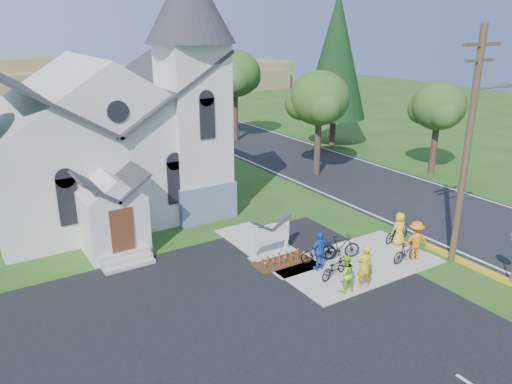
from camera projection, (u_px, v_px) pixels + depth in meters
ground at (338, 277)px, 20.62m from camera, size 120.00×120.00×0.00m
parking_lot at (209, 362)px, 15.49m from camera, size 20.00×16.00×0.02m
road at (307, 161)px, 37.66m from camera, size 8.00×90.00×0.02m
sidewalk at (356, 263)px, 21.77m from camera, size 7.00×4.00×0.05m
church at (106, 118)px, 26.15m from camera, size 12.35×12.00×13.00m
church_sign at (271, 234)px, 22.24m from camera, size 2.20×0.40×1.70m
flower_bed at (282, 262)px, 21.84m from camera, size 2.60×1.10×0.07m
utility_pole at (469, 141)px, 20.37m from camera, size 3.45×0.28×10.00m
tree_road_near at (319, 99)px, 32.82m from camera, size 4.00×4.00×7.05m
tree_road_mid at (235, 74)px, 42.49m from camera, size 4.40×4.40×7.80m
tree_road_far at (439, 107)px, 33.34m from camera, size 3.60×3.60×6.30m
conifer at (336, 56)px, 40.19m from camera, size 5.20×5.20×12.40m
distant_hills at (78, 83)px, 66.69m from camera, size 61.00×10.00×5.60m
cyclist_0 at (365, 267)px, 19.48m from camera, size 0.76×0.61×1.81m
bike_0 at (334, 267)px, 20.44m from camera, size 1.76×0.98×0.88m
cyclist_1 at (345, 274)px, 19.21m from camera, size 0.83×0.69×1.54m
bike_1 at (340, 247)px, 22.00m from camera, size 1.88×1.11×1.09m
cyclist_2 at (320, 251)px, 20.91m from camera, size 1.03×0.50×1.71m
bike_2 at (319, 252)px, 21.74m from camera, size 1.83×0.99×0.91m
cyclist_3 at (416, 241)px, 21.80m from camera, size 1.33×1.08×1.79m
bike_3 at (407, 252)px, 21.73m from camera, size 1.55×0.45×0.93m
cyclist_4 at (399, 229)px, 23.30m from camera, size 0.83×0.59×1.60m
bike_4 at (397, 233)px, 23.79m from camera, size 1.68×0.74×0.86m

